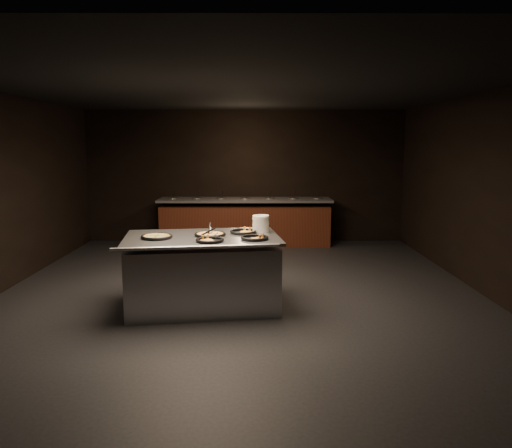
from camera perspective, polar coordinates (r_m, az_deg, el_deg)
The scene contains 11 objects.
room at distance 7.12m, azimuth -1.82°, elevation 3.47°, with size 7.02×8.02×2.92m.
salad_bar at distance 10.77m, azimuth -1.26°, elevation -0.07°, with size 3.70×0.83×1.18m.
serving_counter at distance 6.66m, azimuth -6.12°, elevation -5.65°, with size 2.14×1.53×0.96m.
plate_stack at distance 6.81m, azimuth 0.56°, elevation 0.01°, with size 0.23×0.23×0.22m, color silver.
pan_veggie_whole at distance 6.50m, azimuth -11.28°, elevation -1.42°, with size 0.40×0.40×0.04m.
pan_cheese_whole at distance 6.56m, azimuth -5.27°, elevation -1.19°, with size 0.41×0.41×0.04m.
pan_cheese_slices_a at distance 6.74m, azimuth -1.45°, elevation -0.88°, with size 0.36×0.36×0.04m.
pan_cheese_slices_b at distance 6.18m, azimuth -5.29°, elevation -1.84°, with size 0.35×0.35×0.04m.
pan_veggie_slices at distance 6.30m, azimuth -0.15°, elevation -1.59°, with size 0.36×0.36×0.04m.
server_left at distance 6.66m, azimuth -5.27°, elevation -0.58°, with size 0.09×0.31×0.15m.
server_right at distance 6.33m, azimuth -5.04°, elevation -1.08°, with size 0.31×0.10×0.14m.
Camera 1 is at (0.21, -7.08, 2.13)m, focal length 35.00 mm.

